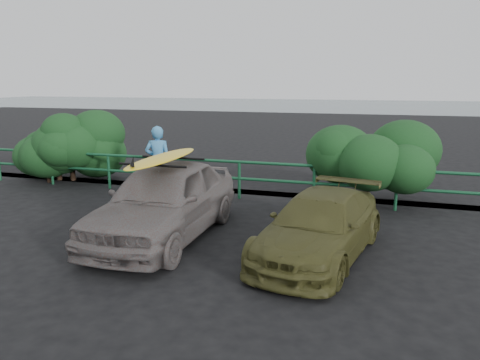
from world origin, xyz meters
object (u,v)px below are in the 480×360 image
object	(u,v)px
sedan	(164,200)
olive_vehicle	(320,226)
guardrail	(204,177)
surfboard	(163,158)
man	(158,161)

from	to	relation	value
sedan	olive_vehicle	distance (m)	3.13
guardrail	surfboard	xyz separation A→B (m)	(0.52, -3.48, 1.10)
guardrail	sedan	world-z (taller)	sedan
guardrail	olive_vehicle	xyz separation A→B (m)	(3.64, -3.62, 0.05)
surfboard	olive_vehicle	bearing A→B (deg)	-3.09
olive_vehicle	surfboard	bearing A→B (deg)	-172.09
sedan	surfboard	xyz separation A→B (m)	(0.00, 0.00, 0.86)
surfboard	man	bearing A→B (deg)	118.33
man	olive_vehicle	bearing A→B (deg)	131.13
sedan	man	size ratio (longest dim) A/B	2.34
guardrail	sedan	distance (m)	3.53
surfboard	guardrail	bearing A→B (deg)	97.96
sedan	olive_vehicle	size ratio (longest dim) A/B	1.15
man	surfboard	world-z (taller)	man
guardrail	surfboard	world-z (taller)	surfboard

